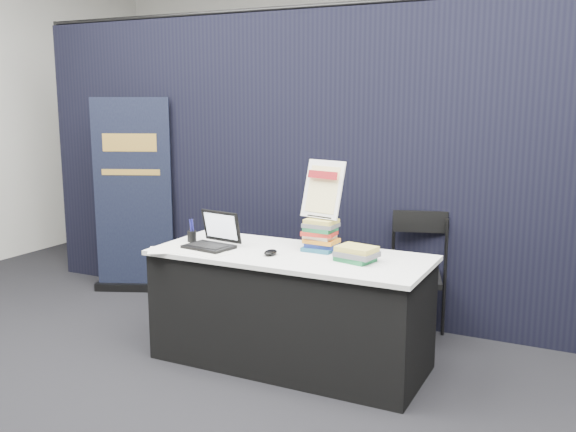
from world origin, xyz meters
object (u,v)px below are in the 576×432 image
(laptop, at_px, (212,239))
(book_stack_short, at_px, (355,254))
(stacking_chair, at_px, (413,270))
(pullup_banner, at_px, (133,207))
(book_stack_tall, at_px, (321,235))
(display_table, at_px, (290,308))
(info_sign, at_px, (323,190))

(laptop, distance_m, book_stack_short, 0.99)
(laptop, bearing_deg, stacking_chair, 45.86)
(pullup_banner, bearing_deg, book_stack_tall, -41.10)
(laptop, relative_size, book_stack_tall, 1.58)
(display_table, distance_m, book_stack_short, 0.62)
(book_stack_tall, bearing_deg, display_table, -136.21)
(book_stack_tall, distance_m, stacking_chair, 0.86)
(display_table, bearing_deg, info_sign, 49.26)
(stacking_chair, bearing_deg, display_table, -143.60)
(book_stack_tall, bearing_deg, laptop, -161.39)
(display_table, bearing_deg, book_stack_tall, 43.79)
(info_sign, bearing_deg, stacking_chair, 66.58)
(display_table, distance_m, info_sign, 0.81)
(laptop, bearing_deg, pullup_banner, 155.42)
(stacking_chair, bearing_deg, pullup_banner, 162.50)
(display_table, relative_size, pullup_banner, 1.04)
(book_stack_short, xyz_separation_m, pullup_banner, (-2.42, 0.83, -0.03))
(book_stack_short, xyz_separation_m, stacking_chair, (0.14, 0.80, -0.29))
(book_stack_tall, bearing_deg, book_stack_short, -27.36)
(book_stack_tall, distance_m, pullup_banner, 2.23)
(laptop, bearing_deg, info_sign, 28.81)
(display_table, bearing_deg, laptop, -170.80)
(book_stack_tall, xyz_separation_m, info_sign, (0.00, 0.03, 0.29))
(laptop, distance_m, pullup_banner, 1.70)
(display_table, xyz_separation_m, stacking_chair, (0.59, 0.79, 0.14))
(book_stack_short, distance_m, pullup_banner, 2.56)
(laptop, height_order, info_sign, info_sign)
(book_stack_short, height_order, info_sign, info_sign)
(book_stack_short, relative_size, pullup_banner, 0.15)
(laptop, xyz_separation_m, stacking_chair, (1.13, 0.88, -0.29))
(laptop, height_order, stacking_chair, laptop)
(display_table, distance_m, book_stack_tall, 0.52)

